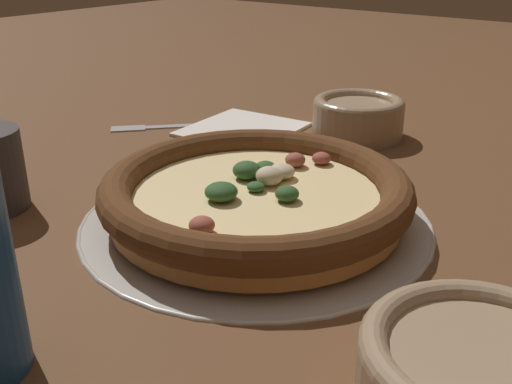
{
  "coord_description": "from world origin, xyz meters",
  "views": [
    {
      "loc": [
        -0.38,
        -0.3,
        0.24
      ],
      "look_at": [
        0.0,
        0.0,
        0.03
      ],
      "focal_mm": 42.0,
      "sensor_mm": 36.0,
      "label": 1
    }
  ],
  "objects_px": {
    "bowl_near": "(481,380)",
    "pizza_tray": "(256,218)",
    "napkin": "(243,128)",
    "fork": "(177,126)",
    "pizza": "(256,194)",
    "bowl_far": "(358,116)"
  },
  "relations": [
    {
      "from": "napkin",
      "to": "fork",
      "type": "bearing_deg",
      "value": 116.85
    },
    {
      "from": "pizza",
      "to": "fork",
      "type": "bearing_deg",
      "value": 57.96
    },
    {
      "from": "fork",
      "to": "pizza_tray",
      "type": "bearing_deg",
      "value": 100.45
    },
    {
      "from": "pizza_tray",
      "to": "napkin",
      "type": "relative_size",
      "value": 2.06
    },
    {
      "from": "pizza_tray",
      "to": "bowl_far",
      "type": "relative_size",
      "value": 2.75
    },
    {
      "from": "bowl_near",
      "to": "fork",
      "type": "xyz_separation_m",
      "value": [
        0.28,
        0.5,
        -0.03
      ]
    },
    {
      "from": "bowl_far",
      "to": "napkin",
      "type": "height_order",
      "value": "bowl_far"
    },
    {
      "from": "bowl_far",
      "to": "napkin",
      "type": "relative_size",
      "value": 0.75
    },
    {
      "from": "pizza",
      "to": "bowl_far",
      "type": "xyz_separation_m",
      "value": [
        0.28,
        0.05,
        -0.0
      ]
    },
    {
      "from": "bowl_near",
      "to": "bowl_far",
      "type": "relative_size",
      "value": 1.12
    },
    {
      "from": "bowl_far",
      "to": "napkin",
      "type": "bearing_deg",
      "value": 118.84
    },
    {
      "from": "bowl_far",
      "to": "fork",
      "type": "relative_size",
      "value": 0.72
    },
    {
      "from": "pizza_tray",
      "to": "napkin",
      "type": "bearing_deg",
      "value": 41.5
    },
    {
      "from": "bowl_near",
      "to": "pizza_tray",
      "type": "bearing_deg",
      "value": 63.3
    },
    {
      "from": "napkin",
      "to": "fork",
      "type": "xyz_separation_m",
      "value": [
        -0.04,
        0.08,
        -0.0
      ]
    },
    {
      "from": "bowl_far",
      "to": "pizza",
      "type": "bearing_deg",
      "value": -169.73
    },
    {
      "from": "pizza_tray",
      "to": "pizza",
      "type": "bearing_deg",
      "value": 19.78
    },
    {
      "from": "bowl_near",
      "to": "bowl_far",
      "type": "bearing_deg",
      "value": 36.16
    },
    {
      "from": "pizza",
      "to": "napkin",
      "type": "bearing_deg",
      "value": 41.52
    },
    {
      "from": "pizza",
      "to": "bowl_near",
      "type": "distance_m",
      "value": 0.27
    },
    {
      "from": "pizza_tray",
      "to": "napkin",
      "type": "distance_m",
      "value": 0.27
    },
    {
      "from": "pizza",
      "to": "bowl_near",
      "type": "bearing_deg",
      "value": -116.73
    }
  ]
}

